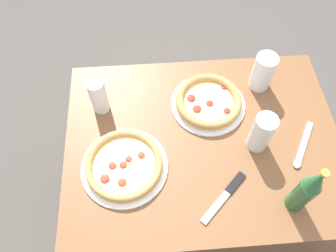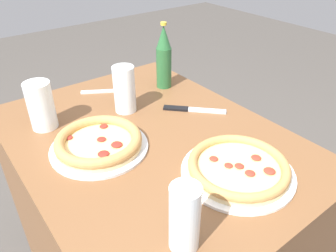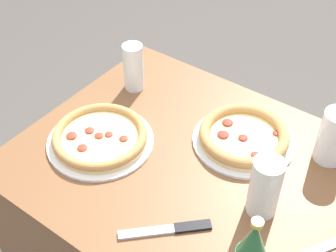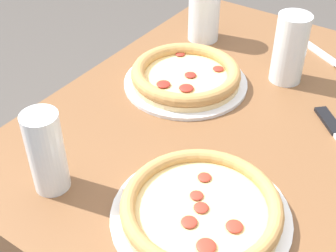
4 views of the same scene
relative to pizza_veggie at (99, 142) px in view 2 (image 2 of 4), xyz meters
name	(u,v)px [view 2 (image 2 of 4)]	position (x,y,z in m)	size (l,w,h in m)	color
table	(152,224)	(-0.03, -0.15, -0.40)	(0.96, 0.72, 0.76)	brown
pizza_veggie	(99,142)	(0.00, 0.00, 0.00)	(0.27, 0.27, 0.04)	silver
pizza_margherita	(238,168)	(-0.31, -0.23, 0.00)	(0.29, 0.29, 0.04)	white
glass_red_wine	(41,107)	(0.21, 0.08, 0.05)	(0.08, 0.08, 0.15)	white
glass_lemonade	(185,219)	(-0.39, 0.02, 0.05)	(0.06, 0.06, 0.15)	white
glass_iced_tea	(125,92)	(0.14, -0.17, 0.05)	(0.07, 0.07, 0.16)	white
beer_bottle	(164,58)	(0.22, -0.39, 0.09)	(0.06, 0.06, 0.25)	#286033
knife	(191,109)	(0.01, -0.35, -0.02)	(0.17, 0.17, 0.01)	black
spoon	(113,91)	(0.30, -0.21, -0.02)	(0.12, 0.18, 0.01)	silver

